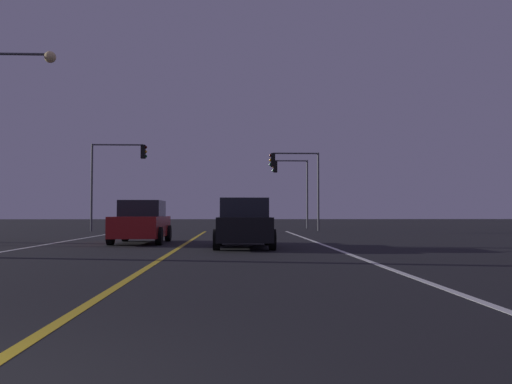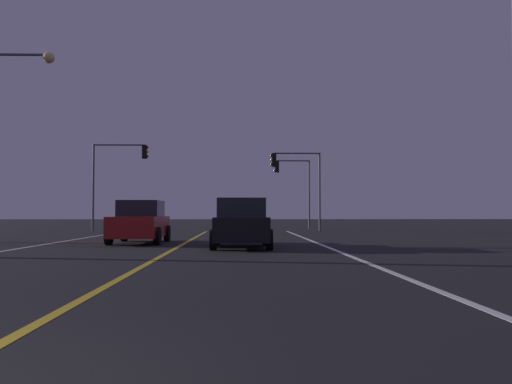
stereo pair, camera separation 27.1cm
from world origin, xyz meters
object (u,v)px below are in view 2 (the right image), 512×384
at_px(car_oncoming, 140,222).
at_px(street_lamp_right_near, 494,16).
at_px(traffic_light_near_right, 295,172).
at_px(street_lamp_left_mid, 3,119).
at_px(car_lead_same_lane, 241,224).
at_px(traffic_light_near_left, 119,166).
at_px(traffic_light_far_right, 292,178).

distance_m(car_oncoming, street_lamp_right_near, 15.28).
xyz_separation_m(car_oncoming, street_lamp_right_near, (8.74, -11.85, 4.07)).
bearing_deg(street_lamp_right_near, traffic_light_near_right, -87.57).
distance_m(car_oncoming, street_lamp_left_mid, 6.42).
relative_size(car_lead_same_lane, traffic_light_near_left, 0.75).
distance_m(car_oncoming, traffic_light_far_right, 21.21).
distance_m(car_oncoming, car_lead_same_lane, 5.02).
height_order(car_oncoming, street_lamp_right_near, street_lamp_right_near).
xyz_separation_m(traffic_light_near_right, street_lamp_right_near, (1.09, -25.77, 0.99)).
distance_m(car_lead_same_lane, traffic_light_near_left, 19.02).
bearing_deg(traffic_light_near_left, car_oncoming, -74.13).
height_order(traffic_light_near_right, street_lamp_left_mid, street_lamp_left_mid).
bearing_deg(traffic_light_far_right, street_lamp_left_mid, 58.15).
bearing_deg(traffic_light_near_right, street_lamp_left_mid, 50.46).
distance_m(car_oncoming, traffic_light_near_right, 16.18).
height_order(traffic_light_far_right, street_lamp_right_near, street_lamp_right_near).
height_order(car_oncoming, traffic_light_near_right, traffic_light_near_right).
relative_size(traffic_light_near_right, street_lamp_right_near, 0.68).
bearing_deg(traffic_light_near_right, traffic_light_near_left, 0.00).
height_order(traffic_light_near_right, street_lamp_right_near, street_lamp_right_near).
xyz_separation_m(traffic_light_near_left, street_lamp_right_near, (12.70, -25.77, 0.63)).
height_order(car_oncoming, traffic_light_far_right, traffic_light_far_right).
bearing_deg(street_lamp_left_mid, car_lead_same_lane, -10.63).
height_order(car_lead_same_lane, street_lamp_right_near, street_lamp_right_near).
height_order(street_lamp_right_near, street_lamp_left_mid, street_lamp_right_near).
bearing_deg(traffic_light_near_left, street_lamp_left_mid, -93.63).
bearing_deg(traffic_light_near_right, car_lead_same_lane, 77.92).
bearing_deg(car_oncoming, traffic_light_near_left, -164.13).
bearing_deg(street_lamp_right_near, car_oncoming, -53.58).
xyz_separation_m(car_oncoming, street_lamp_left_mid, (-4.92, -1.31, 3.92)).
relative_size(traffic_light_near_left, street_lamp_left_mid, 0.78).
xyz_separation_m(traffic_light_near_left, traffic_light_far_right, (11.91, 5.50, -0.37)).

